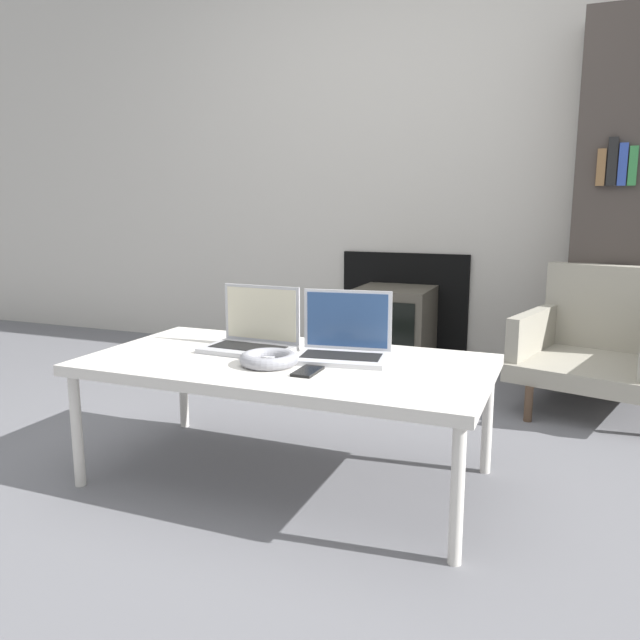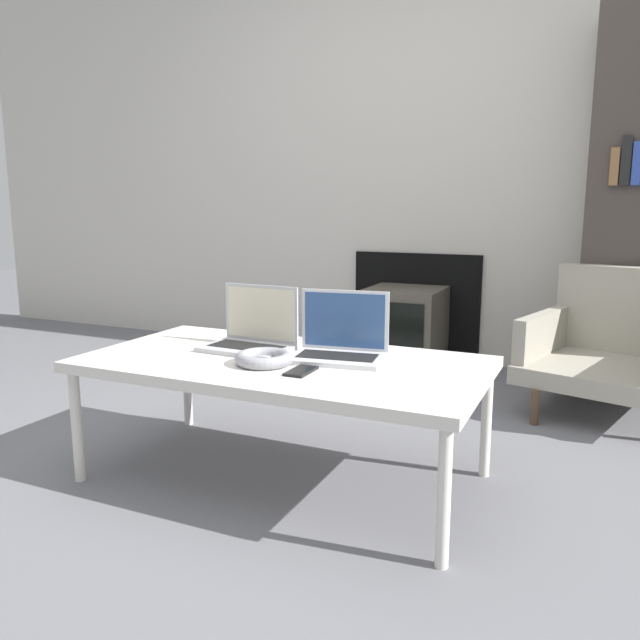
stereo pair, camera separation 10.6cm
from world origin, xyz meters
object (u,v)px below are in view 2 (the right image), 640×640
headphones (264,358)px  phone (301,371)px  armchair (610,344)px  laptop_left (252,335)px  tv (404,328)px  laptop_right (340,343)px

headphones → phone: bearing=-15.0°
headphones → armchair: (1.03, 1.38, -0.14)m
laptop_left → phone: (0.30, -0.22, -0.05)m
phone → tv: (-0.20, 1.75, -0.20)m
headphones → tv: bearing=91.6°
headphones → phone: (0.15, -0.04, -0.02)m
laptop_left → headphones: size_ratio=1.65×
phone → tv: size_ratio=0.27×
laptop_left → armchair: size_ratio=0.39×
laptop_left → phone: 0.38m
laptop_right → headphones: (-0.19, -0.18, -0.03)m
laptop_left → tv: size_ratio=0.68×
laptop_left → laptop_right: same height
tv → laptop_left: bearing=-93.8°
tv → armchair: (1.08, -0.33, 0.08)m
laptop_right → armchair: (0.84, 1.20, -0.17)m
headphones → armchair: size_ratio=0.24×
laptop_left → phone: size_ratio=2.53×
laptop_left → tv: bearing=88.7°
laptop_right → armchair: laptop_right is taller
laptop_right → laptop_left: bearing=171.8°
tv → armchair: size_ratio=0.58×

